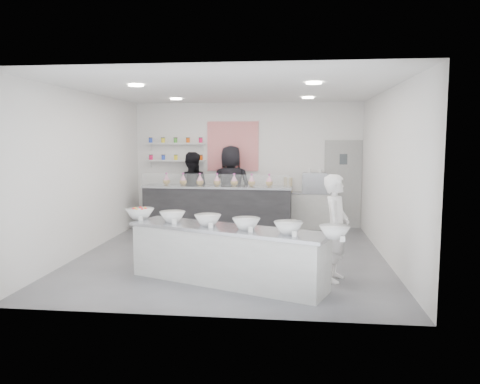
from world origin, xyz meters
name	(u,v)px	position (x,y,z in m)	size (l,w,h in m)	color
floor	(232,255)	(0.00, 0.00, 0.00)	(6.00, 6.00, 0.00)	#515156
ceiling	(231,90)	(0.00, 0.00, 3.00)	(6.00, 6.00, 0.00)	white
back_wall	(247,165)	(0.00, 3.00, 1.50)	(5.50, 5.50, 0.00)	white
left_wall	(86,173)	(-2.75, 0.00, 1.50)	(6.00, 6.00, 0.00)	white
right_wall	(388,175)	(2.75, 0.00, 1.50)	(6.00, 6.00, 0.00)	white
back_door	(343,184)	(2.30, 2.97, 1.05)	(0.88, 0.04, 2.10)	gray
pattern_panel	(233,146)	(-0.35, 2.98, 1.95)	(1.25, 0.03, 1.20)	red
jar_shelf_lower	(176,161)	(-1.75, 2.90, 1.60)	(1.45, 0.22, 0.04)	silver
jar_shelf_upper	(176,143)	(-1.75, 2.90, 2.02)	(1.45, 0.22, 0.04)	silver
preserve_jars	(176,149)	(-1.75, 2.88, 1.88)	(1.45, 0.10, 0.56)	#FB185B
downlight_0	(136,85)	(-1.40, -1.00, 2.98)	(0.24, 0.24, 0.02)	white
downlight_1	(314,83)	(1.40, -1.00, 2.98)	(0.24, 0.24, 0.02)	white
downlight_2	(176,99)	(-1.40, 1.60, 2.98)	(0.24, 0.24, 0.02)	white
downlight_3	(308,98)	(1.40, 1.60, 2.98)	(0.24, 0.24, 0.02)	white
prep_counter	(227,255)	(0.14, -1.65, 0.42)	(3.09, 0.70, 0.84)	#B4B4AF
back_bar	(217,209)	(-0.62, 2.18, 0.53)	(3.43, 0.63, 1.06)	black
sneeze_guard	(214,181)	(-0.63, 1.88, 1.21)	(3.38, 0.01, 0.29)	white
espresso_ledge	(311,210)	(1.55, 2.78, 0.43)	(1.17, 0.37, 0.87)	#B4B4AF
espresso_machine	(315,183)	(1.63, 2.78, 1.09)	(0.59, 0.41, 0.45)	#93969E
cup_stacks	(288,185)	(1.00, 2.78, 1.04)	(0.24, 0.24, 0.35)	#9B9765
prep_bowls	(227,222)	(0.14, -1.65, 0.92)	(3.65, 0.50, 0.16)	white
label_cards	(236,232)	(0.33, -2.13, 0.88)	(3.31, 0.04, 0.07)	white
cookie_bags	(217,180)	(-0.62, 2.18, 1.20)	(2.56, 0.16, 0.28)	pink
woman_prep	(336,228)	(1.75, -1.34, 0.81)	(0.59, 0.39, 1.61)	white
staff_left	(191,190)	(-1.31, 2.60, 0.91)	(0.88, 0.69, 1.82)	black
staff_right	(231,187)	(-0.35, 2.60, 0.99)	(0.97, 0.63, 1.98)	black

